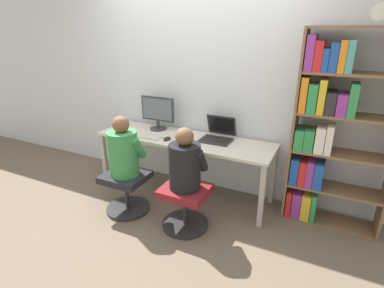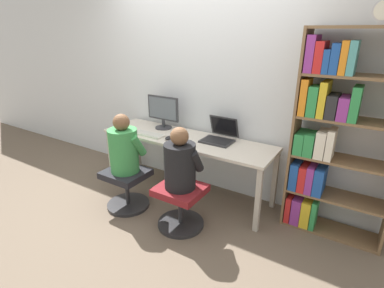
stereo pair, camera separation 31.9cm
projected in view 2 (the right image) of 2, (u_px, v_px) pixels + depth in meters
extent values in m
plane|color=brown|center=(172.00, 203.00, 3.43)|extent=(14.00, 14.00, 0.00)
cube|color=silver|center=(203.00, 81.00, 3.48)|extent=(10.00, 0.05, 2.60)
cube|color=beige|center=(186.00, 139.00, 3.42)|extent=(2.05, 0.59, 0.03)
cube|color=#ADA497|center=(111.00, 157.00, 3.84)|extent=(0.05, 0.05, 0.68)
cube|color=#ADA497|center=(258.00, 201.00, 2.85)|extent=(0.05, 0.05, 0.68)
cube|color=#ADA497|center=(138.00, 145.00, 4.24)|extent=(0.05, 0.05, 0.68)
cube|color=#ADA497|center=(275.00, 179.00, 3.25)|extent=(0.05, 0.05, 0.68)
cylinder|color=#333338|center=(164.00, 128.00, 3.75)|extent=(0.21, 0.21, 0.01)
cylinder|color=#333338|center=(163.00, 123.00, 3.73)|extent=(0.04, 0.04, 0.09)
cube|color=#333338|center=(163.00, 108.00, 3.66)|extent=(0.45, 0.02, 0.29)
cube|color=slate|center=(162.00, 108.00, 3.65)|extent=(0.40, 0.01, 0.25)
cube|color=#2D2D30|center=(217.00, 141.00, 3.28)|extent=(0.34, 0.25, 0.02)
cube|color=black|center=(217.00, 140.00, 3.27)|extent=(0.30, 0.19, 0.00)
cube|color=#2D2D30|center=(224.00, 126.00, 3.36)|extent=(0.34, 0.09, 0.24)
cube|color=black|center=(224.00, 127.00, 3.36)|extent=(0.30, 0.07, 0.20)
cube|color=silver|center=(149.00, 134.00, 3.49)|extent=(0.39, 0.14, 0.02)
cube|color=#BAB8AD|center=(149.00, 133.00, 3.48)|extent=(0.36, 0.11, 0.00)
ellipsoid|color=black|center=(169.00, 138.00, 3.37)|extent=(0.07, 0.11, 0.03)
cylinder|color=#262628|center=(128.00, 204.00, 3.38)|extent=(0.47, 0.47, 0.04)
cylinder|color=#262628|center=(127.00, 190.00, 3.31)|extent=(0.05, 0.05, 0.33)
cube|color=black|center=(126.00, 174.00, 3.24)|extent=(0.45, 0.41, 0.07)
cylinder|color=#262628|center=(181.00, 223.00, 3.05)|extent=(0.47, 0.47, 0.04)
cylinder|color=#262628|center=(181.00, 208.00, 2.98)|extent=(0.05, 0.05, 0.33)
cube|color=maroon|center=(180.00, 190.00, 2.91)|extent=(0.45, 0.41, 0.07)
cylinder|color=#388C47|center=(124.00, 151.00, 3.15)|extent=(0.30, 0.30, 0.47)
sphere|color=brown|center=(121.00, 122.00, 3.03)|extent=(0.17, 0.17, 0.17)
cylinder|color=#388C47|center=(118.00, 140.00, 3.25)|extent=(0.08, 0.21, 0.26)
cylinder|color=#388C47|center=(138.00, 145.00, 3.10)|extent=(0.08, 0.21, 0.26)
cylinder|color=black|center=(180.00, 166.00, 2.82)|extent=(0.30, 0.30, 0.44)
sphere|color=brown|center=(179.00, 136.00, 2.71)|extent=(0.17, 0.17, 0.17)
cylinder|color=black|center=(171.00, 154.00, 2.92)|extent=(0.08, 0.20, 0.25)
cylinder|color=black|center=(196.00, 161.00, 2.78)|extent=(0.08, 0.20, 0.25)
cube|color=brown|center=(296.00, 132.00, 2.85)|extent=(0.02, 0.32, 1.90)
cube|color=brown|center=(329.00, 229.00, 2.97)|extent=(0.84, 0.30, 0.02)
cube|color=brown|center=(335.00, 196.00, 2.84)|extent=(0.84, 0.30, 0.02)
cube|color=brown|center=(342.00, 160.00, 2.71)|extent=(0.84, 0.30, 0.02)
cube|color=brown|center=(350.00, 120.00, 2.57)|extent=(0.84, 0.30, 0.02)
cube|color=brown|center=(359.00, 76.00, 2.44)|extent=(0.84, 0.30, 0.02)
cube|color=brown|center=(368.00, 27.00, 2.30)|extent=(0.84, 0.30, 0.02)
cube|color=red|center=(290.00, 207.00, 3.07)|extent=(0.05, 0.21, 0.28)
cube|color=#8C338C|center=(298.00, 209.00, 3.04)|extent=(0.09, 0.22, 0.27)
cube|color=gold|center=(306.00, 212.00, 2.98)|extent=(0.09, 0.18, 0.28)
cube|color=#2D8C47|center=(314.00, 214.00, 2.94)|extent=(0.05, 0.18, 0.30)
cube|color=#1E4C9E|center=(295.00, 175.00, 2.93)|extent=(0.08, 0.19, 0.27)
cube|color=red|center=(304.00, 177.00, 2.91)|extent=(0.07, 0.23, 0.26)
cube|color=#8C338C|center=(311.00, 178.00, 2.86)|extent=(0.06, 0.20, 0.27)
cube|color=#1E4C9E|center=(320.00, 180.00, 2.85)|extent=(0.08, 0.26, 0.26)
cube|color=#2D8C47|center=(301.00, 142.00, 2.83)|extent=(0.08, 0.25, 0.20)
cube|color=#2D8C47|center=(310.00, 144.00, 2.77)|extent=(0.09, 0.21, 0.21)
cube|color=silver|center=(322.00, 144.00, 2.71)|extent=(0.08, 0.22, 0.25)
cube|color=silver|center=(331.00, 144.00, 2.67)|extent=(0.06, 0.21, 0.27)
cube|color=orange|center=(305.00, 97.00, 2.66)|extent=(0.06, 0.20, 0.32)
cube|color=#2D8C47|center=(314.00, 101.00, 2.63)|extent=(0.08, 0.19, 0.27)
cube|color=gold|center=(324.00, 99.00, 2.61)|extent=(0.06, 0.27, 0.31)
cube|color=#262628|center=(333.00, 106.00, 2.58)|extent=(0.08, 0.24, 0.20)
cube|color=#8C338C|center=(344.00, 108.00, 2.54)|extent=(0.08, 0.24, 0.20)
cube|color=#2D8C47|center=(356.00, 104.00, 2.47)|extent=(0.07, 0.23, 0.29)
cube|color=#8C338C|center=(312.00, 53.00, 2.55)|extent=(0.07, 0.26, 0.30)
cube|color=red|center=(321.00, 57.00, 2.52)|extent=(0.07, 0.25, 0.26)
cube|color=#1E4C9E|center=(328.00, 61.00, 2.49)|extent=(0.05, 0.22, 0.19)
cube|color=#1E4C9E|center=(336.00, 59.00, 2.43)|extent=(0.07, 0.18, 0.24)
cube|color=orange|center=(345.00, 58.00, 2.40)|extent=(0.05, 0.20, 0.26)
cube|color=teal|center=(353.00, 58.00, 2.38)|extent=(0.06, 0.22, 0.27)
cube|color=#B2B2B7|center=(382.00, 24.00, 2.17)|extent=(0.06, 0.03, 0.02)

